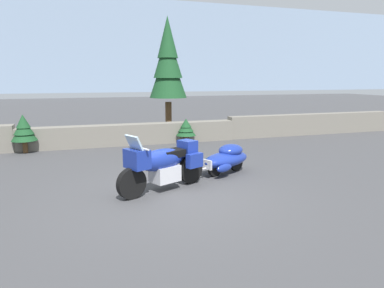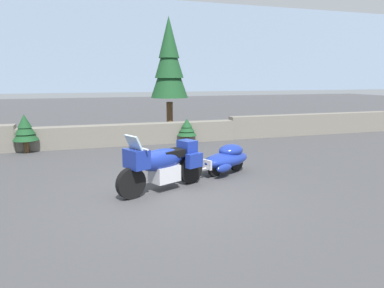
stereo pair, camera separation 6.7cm
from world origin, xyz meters
name	(u,v)px [view 1 (the left image)]	position (x,y,z in m)	size (l,w,h in m)	color
ground_plane	(175,195)	(0.00, 0.00, 0.00)	(80.00, 80.00, 0.00)	#424244
stone_guard_wall	(115,134)	(-0.64, 6.11, 0.43)	(24.00, 0.61, 0.91)	slate
distant_ridgeline	(82,58)	(0.00, 96.13, 8.00)	(240.00, 80.00, 16.00)	#7F93AD
touring_motorcycle	(163,163)	(-0.18, 0.38, 0.62)	(2.16, 1.30, 1.33)	black
car_shaped_trailer	(226,158)	(1.73, 1.25, 0.41)	(2.15, 1.25, 0.76)	black
pine_tree_tall	(168,62)	(1.86, 7.85, 3.15)	(1.60, 1.60, 5.03)	brown
pine_sapling_near	(24,129)	(-3.64, 5.70, 0.81)	(0.83, 0.83, 1.30)	brown
pine_sapling_farther	(186,128)	(2.00, 5.71, 0.60)	(0.76, 0.76, 0.96)	brown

